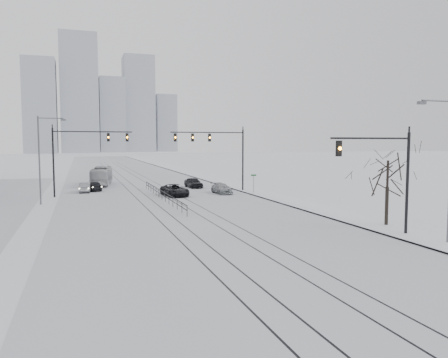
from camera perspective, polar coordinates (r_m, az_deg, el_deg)
The scene contains 20 objects.
ground at distance 20.86m, azimuth 7.05°, elevation -12.89°, with size 500.00×500.00×0.00m, color silver.
road at distance 78.67m, azimuth -11.96°, elevation 0.07°, with size 22.00×260.00×0.02m, color silver.
sidewalk_east at distance 81.25m, azimuth -2.46°, elevation 0.37°, with size 5.00×260.00×0.16m, color white.
curb at distance 80.62m, azimuth -4.14°, elevation 0.31°, with size 0.10×260.00×0.12m, color gray.
tram_rails at distance 58.91m, azimuth -9.82°, elevation -1.43°, with size 5.30×180.00×0.01m.
skyline at distance 292.90m, azimuth -15.76°, elevation 9.36°, with size 96.00×48.00×72.00m.
traffic_mast_near at distance 30.83m, azimuth 20.63°, elevation 1.20°, with size 6.10×0.37×7.00m.
traffic_mast_ne at distance 55.52m, azimuth -0.76°, elevation 4.20°, with size 9.60×0.37×8.00m.
traffic_mast_nw at distance 53.95m, azimuth -18.27°, elevation 3.74°, with size 9.10×0.37×8.00m.
street_light_east at distance 29.86m, azimuth 27.15°, elevation 2.12°, with size 2.73×0.25×9.00m.
street_light_west at distance 48.10m, azimuth -22.65°, elevation 3.09°, with size 2.73×0.25×9.00m.
bare_tree at distance 34.68m, azimuth 20.62°, elevation 1.44°, with size 4.40×4.40×6.10m.
median_fence at distance 49.05m, azimuth -8.10°, elevation -2.06°, with size 0.06×24.00×1.00m.
street_sign at distance 54.14m, azimuth 3.89°, elevation -0.23°, with size 0.70×0.06×2.40m.
sedan_sb_inner at distance 59.70m, azimuth -16.56°, elevation -0.89°, with size 1.50×3.73×1.27m, color black.
sedan_sb_outer at distance 58.33m, azimuth -17.67°, elevation -1.06°, with size 1.32×3.78×1.25m, color gray.
sedan_nb_front at distance 51.96m, azimuth -6.44°, elevation -1.47°, with size 2.30×4.98×1.39m, color black.
sedan_nb_right at distance 54.15m, azimuth -0.29°, elevation -1.28°, with size 1.71×4.21×1.22m, color #93979A.
sedan_nb_far at distance 61.33m, azimuth -4.01°, elevation -0.49°, with size 1.68×4.17×1.42m, color black.
box_truck at distance 67.21m, azimuth -15.68°, elevation 0.36°, with size 2.27×9.71×2.71m, color #B5B6B9.
Camera 1 is at (-8.55, -17.95, 6.32)m, focal length 35.00 mm.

